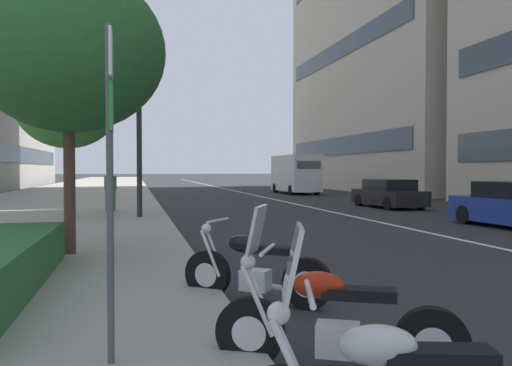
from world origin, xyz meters
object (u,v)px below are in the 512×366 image
motorcycle_second_in_row (333,324)px  motorcycle_far_end_row (254,272)px  street_tree_by_lamp_post (67,106)px  pedestrian_on_plaza (110,191)px  parking_sign_by_curb (110,152)px  delivery_van_ahead (295,173)px  street_lamp_with_banners (146,62)px  street_tree_mid_sidewalk (68,51)px  car_following_behind (389,194)px

motorcycle_second_in_row → motorcycle_far_end_row: 2.48m
street_tree_by_lamp_post → pedestrian_on_plaza: bearing=-29.4°
parking_sign_by_curb → motorcycle_far_end_row: bearing=-38.8°
motorcycle_far_end_row → pedestrian_on_plaza: size_ratio=1.11×
delivery_van_ahead → pedestrian_on_plaza: bearing=139.6°
street_tree_by_lamp_post → pedestrian_on_plaza: size_ratio=3.31×
street_lamp_with_banners → street_tree_mid_sidewalk: bearing=167.9°
delivery_van_ahead → street_lamp_with_banners: (-18.00, 11.11, 3.99)m
car_following_behind → street_tree_by_lamp_post: bearing=100.4°
motorcycle_far_end_row → street_lamp_with_banners: (11.57, 1.14, 5.07)m
motorcycle_far_end_row → parking_sign_by_curb: parking_sign_by_curb is taller
car_following_behind → street_lamp_with_banners: 12.74m
street_lamp_with_banners → pedestrian_on_plaza: street_lamp_with_banners is taller
street_lamp_with_banners → pedestrian_on_plaza: 5.54m
parking_sign_by_curb → street_tree_mid_sidewalk: bearing=9.7°
motorcycle_second_in_row → street_tree_mid_sidewalk: 7.91m
car_following_behind → delivery_van_ahead: (14.24, 0.04, 0.87)m
street_tree_by_lamp_post → motorcycle_far_end_row: bearing=-162.6°
motorcycle_far_end_row → car_following_behind: (15.33, -10.02, 0.21)m
motorcycle_far_end_row → street_tree_by_lamp_post: size_ratio=0.33×
street_lamp_with_banners → street_tree_by_lamp_post: (0.54, 2.66, -1.51)m
motorcycle_far_end_row → street_lamp_with_banners: size_ratio=0.19×
street_lamp_with_banners → pedestrian_on_plaza: bearing=25.1°
motorcycle_second_in_row → motorcycle_far_end_row: size_ratio=1.16×
car_following_behind → street_lamp_with_banners: bearing=105.9°
motorcycle_second_in_row → street_lamp_with_banners: bearing=-59.3°
parking_sign_by_curb → street_tree_by_lamp_post: street_tree_by_lamp_post is taller
pedestrian_on_plaza → parking_sign_by_curb: bearing=29.3°
car_following_behind → delivery_van_ahead: size_ratio=0.73×
delivery_van_ahead → street_tree_by_lamp_post: (-17.46, 13.78, 2.48)m
delivery_van_ahead → street_lamp_with_banners: street_lamp_with_banners is taller
delivery_van_ahead → parking_sign_by_curb: bearing=158.8°
street_tree_mid_sidewalk → street_tree_by_lamp_post: size_ratio=1.04×
motorcycle_second_in_row → pedestrian_on_plaza: bearing=-55.7°
car_following_behind → street_tree_mid_sidewalk: bearing=129.0°
delivery_van_ahead → pedestrian_on_plaza: (-15.12, 12.46, -0.55)m
delivery_van_ahead → street_tree_by_lamp_post: size_ratio=1.10×
motorcycle_second_in_row → pedestrian_on_plaza: 17.13m
motorcycle_second_in_row → car_following_behind: size_ratio=0.48×
car_following_behind → pedestrian_on_plaza: bearing=91.3°
motorcycle_second_in_row → car_following_behind: (17.81, -9.88, 0.19)m
parking_sign_by_curb → pedestrian_on_plaza: size_ratio=1.80×
motorcycle_far_end_row → street_tree_mid_sidewalk: size_ratio=0.32×
parking_sign_by_curb → street_lamp_with_banners: (13.76, -0.62, 3.55)m
street_tree_mid_sidewalk → motorcycle_far_end_row: bearing=-144.4°
motorcycle_second_in_row → motorcycle_far_end_row: (2.47, 0.14, -0.01)m
motorcycle_second_in_row → car_following_behind: motorcycle_second_in_row is taller
motorcycle_second_in_row → street_tree_mid_sidewalk: size_ratio=0.37×
street_tree_mid_sidewalk → motorcycle_second_in_row: bearing=-155.3°
motorcycle_second_in_row → street_lamp_with_banners: size_ratio=0.22×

